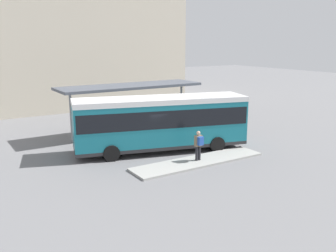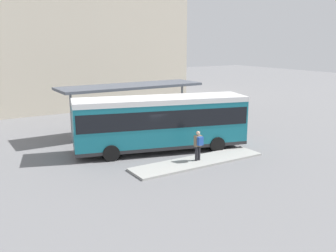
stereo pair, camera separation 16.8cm
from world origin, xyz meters
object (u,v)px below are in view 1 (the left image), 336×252
(bicycle_yellow, at_px, (234,125))
(bicycle_white, at_px, (216,121))
(city_bus, at_px, (161,120))
(potted_planter_near_shelter, at_px, (200,123))
(pedestrian_waiting, at_px, (199,144))
(bicycle_blue, at_px, (226,123))

(bicycle_yellow, height_order, bicycle_white, bicycle_yellow)
(bicycle_yellow, bearing_deg, city_bus, 98.81)
(bicycle_white, relative_size, potted_planter_near_shelter, 1.35)
(potted_planter_near_shelter, bearing_deg, bicycle_white, 21.41)
(city_bus, height_order, bicycle_yellow, city_bus)
(pedestrian_waiting, bearing_deg, bicycle_white, -46.50)
(pedestrian_waiting, relative_size, bicycle_blue, 0.94)
(city_bus, distance_m, bicycle_white, 8.08)
(bicycle_blue, bearing_deg, potted_planter_near_shelter, -97.28)
(city_bus, height_order, bicycle_white, city_bus)
(bicycle_white, distance_m, potted_planter_near_shelter, 2.43)
(pedestrian_waiting, height_order, potted_planter_near_shelter, pedestrian_waiting)
(city_bus, bearing_deg, pedestrian_waiting, -64.12)
(city_bus, distance_m, bicycle_yellow, 7.86)
(city_bus, bearing_deg, bicycle_yellow, 28.99)
(city_bus, relative_size, pedestrian_waiting, 6.40)
(city_bus, xyz_separation_m, bicycle_white, (7.14, 3.46, -1.54))
(bicycle_white, bearing_deg, city_bus, -67.50)
(pedestrian_waiting, height_order, bicycle_blue, pedestrian_waiting)
(bicycle_blue, bearing_deg, pedestrian_waiting, -58.70)
(pedestrian_waiting, bearing_deg, potted_planter_near_shelter, -38.81)
(bicycle_white, bearing_deg, pedestrian_waiting, -48.70)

